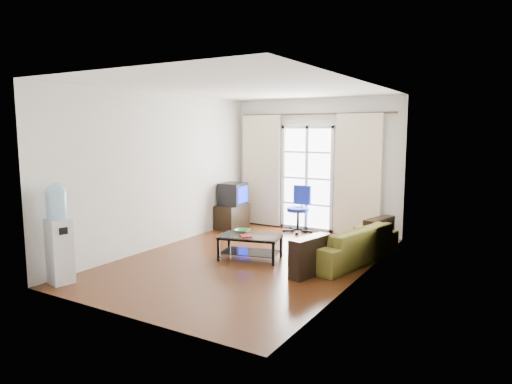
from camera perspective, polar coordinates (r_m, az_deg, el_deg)
floor at (r=7.37m, az=-0.95°, el=-8.49°), size 5.20×5.20×0.00m
ceiling at (r=7.11m, az=-1.00°, el=12.91°), size 5.20×5.20×0.00m
wall_back at (r=9.41m, az=7.38°, el=3.35°), size 3.60×0.02×2.70m
wall_front at (r=5.10m, az=-16.51°, el=-0.57°), size 3.60×0.02×2.70m
wall_left at (r=8.20m, az=-11.75°, el=2.61°), size 0.02×5.20×2.70m
wall_right at (r=6.36m, az=12.97°, el=1.14°), size 0.02×5.20×2.70m
french_door at (r=9.45m, az=6.39°, el=1.71°), size 1.16×0.06×2.15m
curtain_rod at (r=9.30m, az=7.25°, el=9.65°), size 3.30×0.04×0.04m
curtain_left at (r=9.86m, az=0.67°, el=2.73°), size 0.90×0.07×2.35m
curtain_right at (r=8.98m, az=12.64°, el=2.06°), size 0.90×0.07×2.35m
radiator at (r=9.17m, az=11.62°, el=-3.29°), size 0.64×0.12×0.64m
sofa at (r=7.38m, az=11.40°, el=-6.34°), size 2.28×1.62×0.57m
coffee_table at (r=7.35m, az=-0.72°, el=-6.51°), size 1.06×0.76×0.39m
bowl at (r=7.49m, az=-1.73°, el=-4.92°), size 0.31×0.31×0.06m
book at (r=7.24m, az=-1.94°, el=-5.52°), size 0.41×0.41×0.02m
remote at (r=7.21m, az=-1.54°, el=-5.58°), size 0.16×0.07×0.02m
tv_stand at (r=9.63m, az=-3.04°, el=-3.10°), size 0.47×0.70×0.50m
crt_tv at (r=9.56m, az=-3.02°, el=-0.23°), size 0.54×0.53×0.46m
task_chair at (r=9.35m, az=5.34°, el=-3.29°), size 0.66×0.66×0.93m
water_cooler at (r=6.66m, az=-23.45°, el=-4.53°), size 0.33×0.33×1.37m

